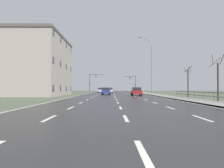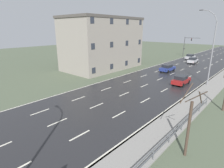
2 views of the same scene
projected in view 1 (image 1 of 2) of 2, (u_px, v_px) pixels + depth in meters
name	position (u px, v px, depth m)	size (l,w,h in m)	color
ground_plane	(114.00, 95.00, 50.64)	(160.00, 160.00, 0.12)	#4C5642
road_asphalt_strip	(113.00, 93.00, 62.63)	(14.00, 120.00, 0.03)	#232326
sidewalk_right	(143.00, 93.00, 62.68)	(3.00, 120.00, 0.12)	gray
guardrail	(214.00, 95.00, 22.33)	(0.07, 25.92, 1.00)	#515459
street_lamp_midground	(151.00, 67.00, 44.23)	(2.81, 0.24, 11.79)	slate
traffic_signal_right	(133.00, 81.00, 75.50)	(4.36, 0.36, 5.74)	#38383A
traffic_signal_left	(92.00, 80.00, 74.16)	(4.90, 0.36, 6.36)	#38383A
car_far_left	(101.00, 90.00, 69.16)	(1.93, 4.15, 1.57)	#B7B7BC
car_near_right	(109.00, 90.00, 63.11)	(1.99, 4.18, 1.57)	#B7B7BC
car_far_right	(106.00, 91.00, 49.09)	(2.02, 4.19, 1.57)	navy
car_distant	(136.00, 91.00, 41.68)	(1.86, 4.11, 1.57)	maroon
brick_building	(38.00, 66.00, 42.68)	(10.26, 18.01, 11.45)	gray
bare_tree_near	(218.00, 79.00, 24.50)	(1.43, 1.24, 5.36)	#423328
bare_tree_mid	(188.00, 82.00, 35.02)	(1.47, 1.55, 5.09)	#423328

